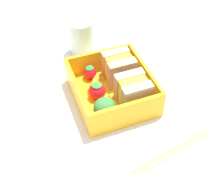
{
  "coord_description": "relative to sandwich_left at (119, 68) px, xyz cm",
  "views": [
    {
      "loc": [
        37.56,
        -14.4,
        42.58
      ],
      "look_at": [
        0.0,
        0.0,
        2.7
      ],
      "focal_mm": 50.0,
      "sensor_mm": 36.0,
      "label": 1
    }
  ],
  "objects": [
    {
      "name": "ground_plane",
      "position": [
        3.32,
        -2.65,
        -4.84
      ],
      "size": [
        120.0,
        120.0,
        2.0
      ],
      "primitive_type": "cube",
      "color": "white"
    },
    {
      "name": "bento_tray",
      "position": [
        3.32,
        -2.65,
        -3.24
      ],
      "size": [
        15.07,
        13.56,
        1.2
      ],
      "primitive_type": "cube",
      "color": "gold",
      "rests_on": "ground_plane"
    },
    {
      "name": "bento_rim",
      "position": [
        3.32,
        -2.65,
        -0.43
      ],
      "size": [
        15.07,
        13.56,
        4.41
      ],
      "color": "gold",
      "rests_on": "bento_tray"
    },
    {
      "name": "sandwich_left",
      "position": [
        0.0,
        0.0,
        0.0
      ],
      "size": [
        5.19,
        5.29,
        5.27
      ],
      "color": "tan",
      "rests_on": "bento_tray"
    },
    {
      "name": "sandwich_center_left",
      "position": [
        6.64,
        0.0,
        0.0
      ],
      "size": [
        5.19,
        5.29,
        5.27
      ],
      "color": "tan",
      "rests_on": "bento_tray"
    },
    {
      "name": "strawberry_far_left",
      "position": [
        -2.02,
        -5.14,
        -1.24
      ],
      "size": [
        2.55,
        2.55,
        3.15
      ],
      "color": "red",
      "rests_on": "bento_tray"
    },
    {
      "name": "carrot_stick_left",
      "position": [
        0.62,
        -5.23,
        -1.99
      ],
      "size": [
        4.1,
        3.48,
        1.28
      ],
      "primitive_type": "cylinder",
      "rotation": [
        1.57,
        0.0,
        4.08
      ],
      "color": "orange",
      "rests_on": "bento_tray"
    },
    {
      "name": "strawberry_left",
      "position": [
        3.34,
        -5.54,
        -1.0
      ],
      "size": [
        3.04,
        3.04,
        3.64
      ],
      "color": "red",
      "rests_on": "bento_tray"
    },
    {
      "name": "carrot_stick_far_left",
      "position": [
        6.11,
        -5.44,
        -2.03
      ],
      "size": [
        4.51,
        3.89,
        1.21
      ],
      "primitive_type": "cylinder",
      "rotation": [
        1.57,
        0.0,
        4.05
      ],
      "color": "orange",
      "rests_on": "bento_tray"
    },
    {
      "name": "broccoli_floret",
      "position": [
        8.73,
        -6.0,
        -0.02
      ],
      "size": [
        3.85,
        3.85,
        4.63
      ],
      "color": "#8DD26B",
      "rests_on": "bento_tray"
    },
    {
      "name": "chopstick_pair",
      "position": [
        18.67,
        -0.92,
        -3.49
      ],
      "size": [
        5.61,
        21.49,
        0.7
      ],
      "color": "tan",
      "rests_on": "ground_plane"
    },
    {
      "name": "drinking_glass",
      "position": [
        -12.01,
        -3.6,
        0.02
      ],
      "size": [
        5.49,
        5.49,
        7.71
      ],
      "primitive_type": "cylinder",
      "color": "silver",
      "rests_on": "ground_plane"
    }
  ]
}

